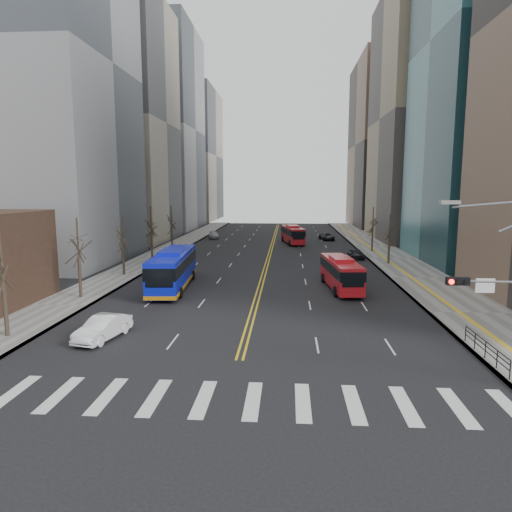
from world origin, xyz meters
TOP-DOWN VIEW (x-y plane):
  - ground at (0.00, 0.00)m, footprint 220.00×220.00m
  - sidewalk_right at (17.50, 45.00)m, footprint 7.00×130.00m
  - sidewalk_left at (-16.50, 45.00)m, footprint 5.00×130.00m
  - crosswalk at (0.00, 0.00)m, footprint 26.70×4.00m
  - centerline at (0.00, 55.00)m, footprint 0.55×100.00m
  - office_towers at (0.12, 68.51)m, footprint 83.00×134.00m
  - pedestrian_railing at (14.30, 6.00)m, footprint 0.06×6.06m
  - street_trees at (-7.18, 34.55)m, footprint 35.20×47.20m
  - blue_bus at (-8.71, 24.03)m, footprint 3.84×13.63m
  - red_bus_near at (8.03, 24.59)m, footprint 3.37×10.31m
  - red_bus_far at (3.59, 62.02)m, footprint 4.38×10.73m
  - car_white at (-9.44, 8.16)m, footprint 2.64×4.97m
  - car_dark_mid at (12.50, 44.89)m, footprint 2.30×4.41m
  - car_silver at (-12.00, 69.39)m, footprint 2.85×4.93m
  - car_dark_far at (10.26, 68.24)m, footprint 3.02×5.21m

SIDE VIEW (x-z plane):
  - ground at x=0.00m, z-range 0.00..0.00m
  - crosswalk at x=0.00m, z-range 0.00..0.01m
  - centerline at x=0.00m, z-range 0.00..0.01m
  - sidewalk_right at x=17.50m, z-range 0.00..0.15m
  - sidewalk_left at x=-16.50m, z-range 0.00..0.15m
  - car_silver at x=-12.00m, z-range 0.00..1.34m
  - car_dark_far at x=10.26m, z-range 0.00..1.36m
  - car_dark_mid at x=12.50m, z-range 0.00..1.43m
  - car_white at x=-9.44m, z-range 0.00..1.56m
  - pedestrian_railing at x=14.30m, z-range 0.31..1.33m
  - red_bus_near at x=8.03m, z-range 0.19..3.43m
  - red_bus_far at x=3.59m, z-range 0.19..3.53m
  - blue_bus at x=-8.71m, z-range 0.10..3.98m
  - street_trees at x=-7.18m, z-range 1.07..8.67m
  - office_towers at x=0.12m, z-range -5.08..52.92m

